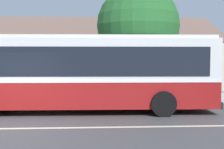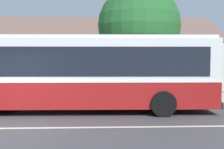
# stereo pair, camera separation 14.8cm
# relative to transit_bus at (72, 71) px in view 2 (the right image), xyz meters

# --- Properties ---
(ground_plane) EXTENTS (300.00, 300.00, 0.00)m
(ground_plane) POSITION_rel_transit_bus_xyz_m (-1.83, -2.90, -1.71)
(ground_plane) COLOR #424244
(sidewalk_far) EXTENTS (60.00, 3.00, 0.15)m
(sidewalk_far) POSITION_rel_transit_bus_xyz_m (-1.83, 3.10, -1.64)
(sidewalk_far) COLOR #ADAAA3
(sidewalk_far) RESTS_ON ground
(lane_divider_stripe) EXTENTS (60.00, 0.16, 0.01)m
(lane_divider_stripe) POSITION_rel_transit_bus_xyz_m (-1.83, -2.90, -1.71)
(lane_divider_stripe) COLOR beige
(lane_divider_stripe) RESTS_ON ground
(community_building) EXTENTS (25.56, 9.64, 6.57)m
(community_building) POSITION_rel_transit_bus_xyz_m (-2.75, 10.99, 0.05)
(community_building) COLOR beige
(community_building) RESTS_ON ground
(transit_bus) EXTENTS (12.12, 2.94, 3.19)m
(transit_bus) POSITION_rel_transit_bus_xyz_m (0.00, 0.00, 0.00)
(transit_bus) COLOR maroon
(transit_bus) RESTS_ON ground
(bench_down_street) EXTENTS (1.57, 0.51, 0.94)m
(bench_down_street) POSITION_rel_transit_bus_xyz_m (-0.44, 2.72, -1.15)
(bench_down_street) COLOR #4C4C4C
(bench_down_street) RESTS_ON sidewalk_far
(street_tree_primary) EXTENTS (4.67, 4.67, 6.43)m
(street_tree_primary) POSITION_rel_transit_bus_xyz_m (3.42, 3.96, 2.37)
(street_tree_primary) COLOR #4C3828
(street_tree_primary) RESTS_ON ground
(bus_stop_sign) EXTENTS (0.36, 0.07, 2.40)m
(bus_stop_sign) POSITION_rel_transit_bus_xyz_m (6.59, 2.09, -0.07)
(bus_stop_sign) COLOR gray
(bus_stop_sign) RESTS_ON sidewalk_far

